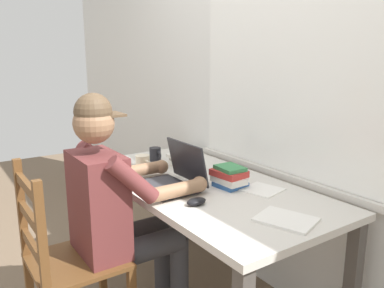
{
  "coord_description": "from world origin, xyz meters",
  "views": [
    {
      "loc": [
        1.66,
        -1.19,
        1.41
      ],
      "look_at": [
        -0.02,
        -0.05,
        0.95
      ],
      "focal_mm": 36.61,
      "sensor_mm": 36.0,
      "label": 1
    }
  ],
  "objects_px": {
    "book_stack_main": "(229,177)",
    "wooden_chair": "(66,262)",
    "coffee_mug_dark": "(155,154)",
    "coffee_mug_white": "(143,163)",
    "laptop": "(174,177)",
    "desk": "(201,197)",
    "book_stack_side": "(183,161)",
    "seated_person": "(119,205)",
    "computer_mouse": "(196,201)"
  },
  "relations": [
    {
      "from": "coffee_mug_dark",
      "to": "book_stack_main",
      "type": "distance_m",
      "value": 0.68
    },
    {
      "from": "laptop",
      "to": "book_stack_side",
      "type": "bearing_deg",
      "value": 139.78
    },
    {
      "from": "coffee_mug_white",
      "to": "book_stack_side",
      "type": "relative_size",
      "value": 0.61
    },
    {
      "from": "computer_mouse",
      "to": "book_stack_main",
      "type": "xyz_separation_m",
      "value": [
        -0.11,
        0.29,
        0.04
      ]
    },
    {
      "from": "desk",
      "to": "seated_person",
      "type": "height_order",
      "value": "seated_person"
    },
    {
      "from": "seated_person",
      "to": "book_stack_side",
      "type": "height_order",
      "value": "seated_person"
    },
    {
      "from": "wooden_chair",
      "to": "book_stack_main",
      "type": "distance_m",
      "value": 0.91
    },
    {
      "from": "laptop",
      "to": "seated_person",
      "type": "bearing_deg",
      "value": -94.18
    },
    {
      "from": "desk",
      "to": "book_stack_main",
      "type": "height_order",
      "value": "book_stack_main"
    },
    {
      "from": "seated_person",
      "to": "book_stack_main",
      "type": "xyz_separation_m",
      "value": [
        0.19,
        0.55,
        0.1
      ]
    },
    {
      "from": "desk",
      "to": "coffee_mug_white",
      "type": "relative_size",
      "value": 12.78
    },
    {
      "from": "desk",
      "to": "coffee_mug_dark",
      "type": "distance_m",
      "value": 0.55
    },
    {
      "from": "seated_person",
      "to": "coffee_mug_white",
      "type": "relative_size",
      "value": 10.12
    },
    {
      "from": "seated_person",
      "to": "laptop",
      "type": "xyz_separation_m",
      "value": [
        0.02,
        0.31,
        0.1
      ]
    },
    {
      "from": "wooden_chair",
      "to": "laptop",
      "type": "distance_m",
      "value": 0.67
    },
    {
      "from": "desk",
      "to": "book_stack_main",
      "type": "relative_size",
      "value": 8.31
    },
    {
      "from": "seated_person",
      "to": "wooden_chair",
      "type": "xyz_separation_m",
      "value": [
        -0.0,
        -0.28,
        -0.22
      ]
    },
    {
      "from": "laptop",
      "to": "coffee_mug_dark",
      "type": "xyz_separation_m",
      "value": [
        -0.5,
        0.17,
        -0.01
      ]
    },
    {
      "from": "seated_person",
      "to": "coffee_mug_white",
      "type": "xyz_separation_m",
      "value": [
        -0.33,
        0.31,
        0.09
      ]
    },
    {
      "from": "book_stack_side",
      "to": "desk",
      "type": "bearing_deg",
      "value": -14.16
    },
    {
      "from": "laptop",
      "to": "coffee_mug_dark",
      "type": "height_order",
      "value": "laptop"
    },
    {
      "from": "computer_mouse",
      "to": "book_stack_side",
      "type": "distance_m",
      "value": 0.63
    },
    {
      "from": "wooden_chair",
      "to": "laptop",
      "type": "relative_size",
      "value": 2.85
    },
    {
      "from": "desk",
      "to": "book_stack_side",
      "type": "relative_size",
      "value": 7.78
    },
    {
      "from": "wooden_chair",
      "to": "book_stack_main",
      "type": "xyz_separation_m",
      "value": [
        0.19,
        0.83,
        0.32
      ]
    },
    {
      "from": "seated_person",
      "to": "coffee_mug_white",
      "type": "bearing_deg",
      "value": 137.25
    },
    {
      "from": "wooden_chair",
      "to": "coffee_mug_dark",
      "type": "height_order",
      "value": "wooden_chair"
    },
    {
      "from": "laptop",
      "to": "computer_mouse",
      "type": "distance_m",
      "value": 0.29
    },
    {
      "from": "wooden_chair",
      "to": "laptop",
      "type": "height_order",
      "value": "laptop"
    },
    {
      "from": "wooden_chair",
      "to": "computer_mouse",
      "type": "distance_m",
      "value": 0.68
    },
    {
      "from": "computer_mouse",
      "to": "seated_person",
      "type": "bearing_deg",
      "value": -140.23
    },
    {
      "from": "coffee_mug_dark",
      "to": "seated_person",
      "type": "bearing_deg",
      "value": -44.71
    },
    {
      "from": "desk",
      "to": "coffee_mug_white",
      "type": "xyz_separation_m",
      "value": [
        -0.38,
        -0.16,
        0.13
      ]
    },
    {
      "from": "book_stack_main",
      "to": "computer_mouse",
      "type": "bearing_deg",
      "value": -68.65
    },
    {
      "from": "wooden_chair",
      "to": "computer_mouse",
      "type": "relative_size",
      "value": 9.42
    },
    {
      "from": "seated_person",
      "to": "coffee_mug_white",
      "type": "distance_m",
      "value": 0.46
    },
    {
      "from": "seated_person",
      "to": "coffee_mug_dark",
      "type": "bearing_deg",
      "value": 135.29
    },
    {
      "from": "coffee_mug_white",
      "to": "book_stack_main",
      "type": "height_order",
      "value": "book_stack_main"
    },
    {
      "from": "coffee_mug_white",
      "to": "book_stack_side",
      "type": "distance_m",
      "value": 0.25
    },
    {
      "from": "wooden_chair",
      "to": "coffee_mug_dark",
      "type": "bearing_deg",
      "value": 122.43
    },
    {
      "from": "seated_person",
      "to": "computer_mouse",
      "type": "height_order",
      "value": "seated_person"
    },
    {
      "from": "computer_mouse",
      "to": "coffee_mug_white",
      "type": "distance_m",
      "value": 0.64
    },
    {
      "from": "seated_person",
      "to": "book_stack_side",
      "type": "relative_size",
      "value": 6.16
    },
    {
      "from": "book_stack_main",
      "to": "wooden_chair",
      "type": "bearing_deg",
      "value": -102.98
    },
    {
      "from": "book_stack_side",
      "to": "coffee_mug_white",
      "type": "bearing_deg",
      "value": -108.28
    },
    {
      "from": "book_stack_main",
      "to": "desk",
      "type": "bearing_deg",
      "value": -149.45
    },
    {
      "from": "laptop",
      "to": "book_stack_main",
      "type": "bearing_deg",
      "value": 54.92
    },
    {
      "from": "coffee_mug_dark",
      "to": "book_stack_main",
      "type": "xyz_separation_m",
      "value": [
        0.67,
        0.07,
        0.01
      ]
    },
    {
      "from": "laptop",
      "to": "coffee_mug_white",
      "type": "bearing_deg",
      "value": -179.65
    },
    {
      "from": "book_stack_side",
      "to": "coffee_mug_dark",
      "type": "bearing_deg",
      "value": -163.81
    }
  ]
}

